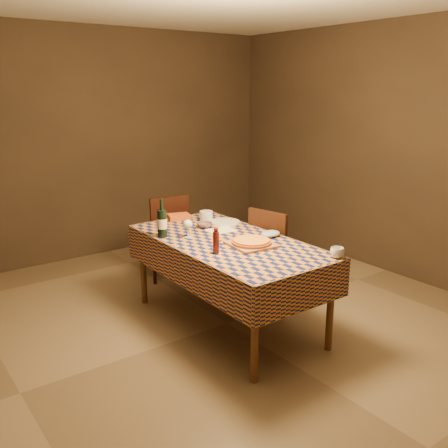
% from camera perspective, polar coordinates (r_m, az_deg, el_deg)
% --- Properties ---
extents(room, '(5.00, 5.10, 2.70)m').
position_cam_1_polar(room, '(4.06, 0.42, 5.99)').
color(room, brown).
rests_on(room, ground).
extents(dining_table, '(0.94, 1.84, 0.77)m').
position_cam_1_polar(dining_table, '(4.21, 0.40, -2.85)').
color(dining_table, brown).
rests_on(dining_table, ground).
extents(cutting_board, '(0.37, 0.37, 0.02)m').
position_cam_1_polar(cutting_board, '(4.05, 3.16, -2.36)').
color(cutting_board, '#9B6849').
rests_on(cutting_board, dining_table).
extents(pizza, '(0.41, 0.41, 0.03)m').
position_cam_1_polar(pizza, '(4.04, 3.16, -2.01)').
color(pizza, '#954018').
rests_on(pizza, cutting_board).
extents(pepper_mill, '(0.06, 0.06, 0.21)m').
position_cam_1_polar(pepper_mill, '(3.84, -0.92, -1.95)').
color(pepper_mill, '#4E1213').
rests_on(pepper_mill, dining_table).
extents(bowl, '(0.19, 0.19, 0.04)m').
position_cam_1_polar(bowl, '(4.57, -2.25, -0.12)').
color(bowl, '#614751').
rests_on(bowl, dining_table).
extents(wine_glass, '(0.08, 0.08, 0.16)m').
position_cam_1_polar(wine_glass, '(4.25, -4.15, -0.10)').
color(wine_glass, silver).
rests_on(wine_glass, dining_table).
extents(wine_bottle, '(0.09, 0.09, 0.33)m').
position_cam_1_polar(wine_bottle, '(4.28, -7.08, 0.13)').
color(wine_bottle, black).
rests_on(wine_bottle, dining_table).
extents(deli_tub, '(0.15, 0.15, 0.10)m').
position_cam_1_polar(deli_tub, '(4.76, -2.05, 0.88)').
color(deli_tub, silver).
rests_on(deli_tub, dining_table).
extents(takeout_container, '(0.24, 0.19, 0.05)m').
position_cam_1_polar(takeout_container, '(4.86, -5.19, 0.83)').
color(takeout_container, '#B94D18').
rests_on(takeout_container, dining_table).
extents(white_plate, '(0.31, 0.31, 0.02)m').
position_cam_1_polar(white_plate, '(4.72, 0.07, 0.22)').
color(white_plate, white).
rests_on(white_plate, dining_table).
extents(tumbler, '(0.11, 0.11, 0.08)m').
position_cam_1_polar(tumbler, '(3.85, 12.81, -3.22)').
color(tumbler, silver).
rests_on(tumbler, dining_table).
extents(flour_patch, '(0.26, 0.21, 0.00)m').
position_cam_1_polar(flour_patch, '(4.48, -0.34, -0.71)').
color(flour_patch, white).
rests_on(flour_patch, dining_table).
extents(flour_bag, '(0.21, 0.17, 0.05)m').
position_cam_1_polar(flour_bag, '(4.30, 5.33, -1.11)').
color(flour_bag, '#909DB8').
rests_on(flour_bag, dining_table).
extents(chair_far, '(0.48, 0.49, 0.93)m').
position_cam_1_polar(chair_far, '(5.34, -6.60, -0.92)').
color(chair_far, black).
rests_on(chair_far, ground).
extents(chair_right, '(0.51, 0.50, 0.93)m').
position_cam_1_polar(chair_right, '(4.73, 5.75, -3.06)').
color(chair_right, black).
rests_on(chair_right, ground).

